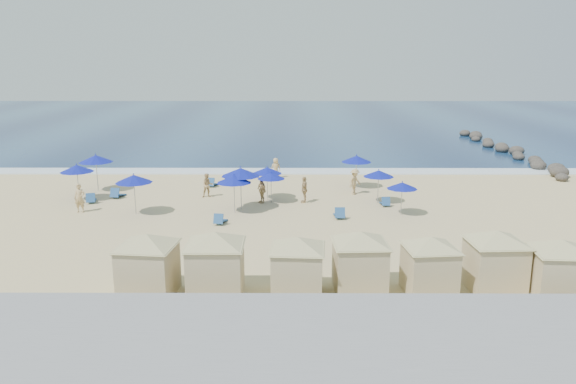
# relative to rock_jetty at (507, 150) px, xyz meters

# --- Properties ---
(ground) EXTENTS (160.00, 160.00, 0.00)m
(ground) POSITION_rel_rock_jetty_xyz_m (-24.01, -24.90, -0.36)
(ground) COLOR #D1BB84
(ground) RESTS_ON ground
(ocean) EXTENTS (160.00, 80.00, 0.06)m
(ocean) POSITION_rel_rock_jetty_xyz_m (-24.01, 30.10, -0.33)
(ocean) COLOR #0D244C
(ocean) RESTS_ON ground
(surf_line) EXTENTS (160.00, 2.50, 0.08)m
(surf_line) POSITION_rel_rock_jetty_xyz_m (-24.01, -9.40, -0.32)
(surf_line) COLOR white
(surf_line) RESTS_ON ground
(seawall) EXTENTS (160.00, 6.10, 1.22)m
(seawall) POSITION_rel_rock_jetty_xyz_m (-24.01, -38.40, 0.29)
(seawall) COLOR gray
(seawall) RESTS_ON ground
(rock_jetty) EXTENTS (2.56, 26.66, 0.96)m
(rock_jetty) POSITION_rel_rock_jetty_xyz_m (0.00, 0.00, 0.00)
(rock_jetty) COLOR #2F2A27
(rock_jetty) RESTS_ON ground
(trash_bin) EXTENTS (1.04, 1.04, 0.80)m
(trash_bin) POSITION_rel_rock_jetty_xyz_m (-20.89, -30.21, 0.04)
(trash_bin) COLOR black
(trash_bin) RESTS_ON ground
(cabana_0) EXTENTS (4.42, 4.42, 2.79)m
(cabana_0) POSITION_rel_rock_jetty_xyz_m (-27.18, -34.43, 1.23)
(cabana_0) COLOR #C6B387
(cabana_0) RESTS_ON ground
(cabana_1) EXTENTS (4.61, 4.61, 2.89)m
(cabana_1) POSITION_rel_rock_jetty_xyz_m (-24.50, -34.46, 1.29)
(cabana_1) COLOR #C6B387
(cabana_1) RESTS_ON ground
(cabana_2) EXTENTS (4.27, 4.27, 2.68)m
(cabana_2) POSITION_rel_rock_jetty_xyz_m (-21.27, -34.49, 1.17)
(cabana_2) COLOR #C6B387
(cabana_2) RESTS_ON ground
(cabana_3) EXTENTS (4.40, 4.40, 2.76)m
(cabana_3) POSITION_rel_rock_jetty_xyz_m (-18.75, -33.99, 1.22)
(cabana_3) COLOR #C6B387
(cabana_3) RESTS_ON ground
(cabana_4) EXTENTS (4.11, 4.11, 2.59)m
(cabana_4) POSITION_rel_rock_jetty_xyz_m (-15.99, -34.18, 1.12)
(cabana_4) COLOR #C6B387
(cabana_4) RESTS_ON ground
(cabana_5) EXTENTS (4.44, 4.44, 2.79)m
(cabana_5) POSITION_rel_rock_jetty_xyz_m (-13.29, -33.91, 1.23)
(cabana_5) COLOR #C6B387
(cabana_5) RESTS_ON ground
(cabana_6) EXTENTS (4.28, 4.28, 2.69)m
(cabana_6) POSITION_rel_rock_jetty_xyz_m (-11.13, -34.79, 1.18)
(cabana_6) COLOR #C6B387
(cabana_6) RESTS_ON ground
(umbrella_0) EXTENTS (2.19, 2.19, 2.50)m
(umbrella_0) POSITION_rel_rock_jetty_xyz_m (-35.61, -19.16, 1.80)
(umbrella_0) COLOR #A5A8AD
(umbrella_0) RESTS_ON ground
(umbrella_1) EXTENTS (2.37, 2.37, 2.69)m
(umbrella_1) POSITION_rel_rock_jetty_xyz_m (-35.26, -16.44, 1.97)
(umbrella_1) COLOR #A5A8AD
(umbrella_1) RESTS_ON ground
(umbrella_2) EXTENTS (2.23, 2.23, 2.54)m
(umbrella_2) POSITION_rel_rock_jetty_xyz_m (-30.92, -22.57, 1.84)
(umbrella_2) COLOR #A5A8AD
(umbrella_2) RESTS_ON ground
(umbrella_3) EXTENTS (2.41, 2.41, 2.75)m
(umbrella_3) POSITION_rel_rock_jetty_xyz_m (-24.62, -21.43, 2.02)
(umbrella_3) COLOR #A5A8AD
(umbrella_3) RESTS_ON ground
(umbrella_4) EXTENTS (2.13, 2.13, 2.42)m
(umbrella_4) POSITION_rel_rock_jetty_xyz_m (-24.96, -22.20, 1.74)
(umbrella_4) COLOR #A5A8AD
(umbrella_4) RESTS_ON ground
(umbrella_5) EXTENTS (1.82, 1.82, 2.08)m
(umbrella_5) POSITION_rel_rock_jetty_xyz_m (-22.80, -19.76, 1.44)
(umbrella_5) COLOR #A5A8AD
(umbrella_5) RESTS_ON ground
(umbrella_6) EXTENTS (1.99, 1.99, 2.27)m
(umbrella_6) POSITION_rel_rock_jetty_xyz_m (-23.10, -18.76, 1.60)
(umbrella_6) COLOR #A5A8AD
(umbrella_6) RESTS_ON ground
(umbrella_7) EXTENTS (2.18, 2.18, 2.48)m
(umbrella_7) POSITION_rel_rock_jetty_xyz_m (-16.78, -15.38, 1.78)
(umbrella_7) COLOR #A5A8AD
(umbrella_7) RESTS_ON ground
(umbrella_8) EXTENTS (1.99, 1.99, 2.26)m
(umbrella_8) POSITION_rel_rock_jetty_xyz_m (-15.85, -19.76, 1.60)
(umbrella_8) COLOR #A5A8AD
(umbrella_8) RESTS_ON ground
(umbrella_9) EXTENTS (1.85, 1.85, 2.10)m
(umbrella_9) POSITION_rel_rock_jetty_xyz_m (-14.88, -22.67, 1.46)
(umbrella_9) COLOR #A5A8AD
(umbrella_9) RESTS_ON ground
(beach_chair_0) EXTENTS (0.90, 1.40, 0.71)m
(beach_chair_0) POSITION_rel_rock_jetty_xyz_m (-34.61, -19.77, -0.12)
(beach_chair_0) COLOR #255188
(beach_chair_0) RESTS_ON ground
(beach_chair_1) EXTENTS (0.80, 1.43, 0.75)m
(beach_chair_1) POSITION_rel_rock_jetty_xyz_m (-33.30, -18.40, -0.10)
(beach_chair_1) COLOR #255188
(beach_chair_1) RESTS_ON ground
(beach_chair_2) EXTENTS (0.84, 1.39, 0.72)m
(beach_chair_2) POSITION_rel_rock_jetty_xyz_m (-27.33, -14.93, -0.11)
(beach_chair_2) COLOR #255188
(beach_chair_2) RESTS_ON ground
(beach_chair_3) EXTENTS (0.72, 1.30, 0.68)m
(beach_chair_3) POSITION_rel_rock_jetty_xyz_m (-25.57, -24.57, -0.13)
(beach_chair_3) COLOR #255188
(beach_chair_3) RESTS_ON ground
(beach_chair_4) EXTENTS (0.61, 1.34, 0.73)m
(beach_chair_4) POSITION_rel_rock_jetty_xyz_m (-18.65, -23.35, -0.11)
(beach_chair_4) COLOR #255188
(beach_chair_4) RESTS_ON ground
(beach_chair_5) EXTENTS (0.54, 1.19, 0.65)m
(beach_chair_5) POSITION_rel_rock_jetty_xyz_m (-15.48, -20.48, -0.14)
(beach_chair_5) COLOR #255188
(beach_chair_5) RESTS_ON ground
(beachgoer_0) EXTENTS (0.66, 0.44, 1.78)m
(beachgoer_0) POSITION_rel_rock_jetty_xyz_m (-34.44, -22.11, 0.53)
(beachgoer_0) COLOR tan
(beachgoer_0) RESTS_ON ground
(beachgoer_1) EXTENTS (0.94, 0.82, 1.63)m
(beachgoer_1) POSITION_rel_rock_jetty_xyz_m (-27.18, -18.20, 0.45)
(beachgoer_1) COLOR tan
(beachgoer_1) RESTS_ON ground
(beachgoer_2) EXTENTS (0.88, 1.07, 1.71)m
(beachgoer_2) POSITION_rel_rock_jetty_xyz_m (-23.43, -19.77, 0.49)
(beachgoer_2) COLOR tan
(beachgoer_2) RESTS_ON ground
(beachgoer_3) EXTENTS (1.27, 1.29, 1.79)m
(beachgoer_3) POSITION_rel_rock_jetty_xyz_m (-17.09, -17.32, 0.53)
(beachgoer_3) COLOR tan
(beachgoer_3) RESTS_ON ground
(beachgoer_4) EXTENTS (0.90, 0.71, 1.61)m
(beachgoer_4) POSITION_rel_rock_jetty_xyz_m (-22.71, -11.90, 0.44)
(beachgoer_4) COLOR tan
(beachgoer_4) RESTS_ON ground
(beachgoer_5) EXTENTS (0.58, 1.07, 1.73)m
(beachgoer_5) POSITION_rel_rock_jetty_xyz_m (-20.64, -19.63, 0.50)
(beachgoer_5) COLOR tan
(beachgoer_5) RESTS_ON ground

